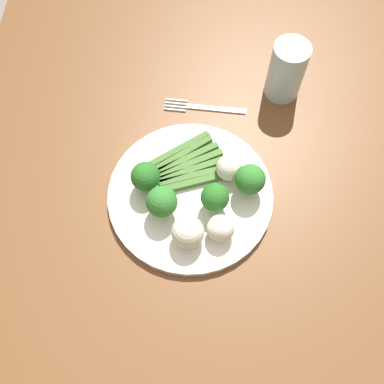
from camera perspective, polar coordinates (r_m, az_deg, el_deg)
ground_plane at (r=1.49m, az=0.70°, el=-13.74°), size 6.00×6.00×0.02m
dining_table at (r=0.88m, az=1.16°, el=-5.44°), size 1.34×0.94×0.72m
plate at (r=0.80m, az=-0.00°, el=-0.38°), size 0.30×0.30×0.01m
asparagus_bundle at (r=0.81m, az=-0.20°, el=3.50°), size 0.13×0.15×0.01m
broccoli_outer_edge at (r=0.74m, az=-3.70°, el=-1.29°), size 0.05×0.05×0.07m
broccoli_left at (r=0.77m, az=7.77°, el=1.60°), size 0.05×0.05×0.07m
broccoli_back at (r=0.75m, az=3.22°, el=-0.73°), size 0.05×0.05×0.06m
broccoli_near_center at (r=0.77m, az=-5.81°, el=1.95°), size 0.05×0.05×0.06m
cauliflower_back_right at (r=0.79m, az=5.03°, el=3.14°), size 0.05×0.05×0.05m
cauliflower_near_fork at (r=0.73m, az=-0.32°, el=-5.25°), size 0.06×0.06×0.06m
cauliflower_front at (r=0.74m, az=3.98°, el=-4.72°), size 0.05×0.05×0.05m
fork at (r=0.90m, az=1.72°, el=10.84°), size 0.03×0.17×0.00m
water_glass at (r=0.90m, az=12.32°, el=15.08°), size 0.07×0.07×0.12m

